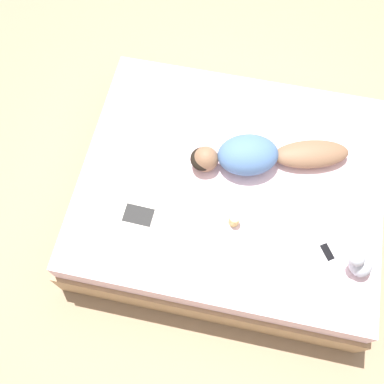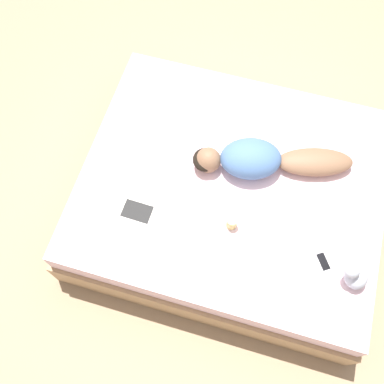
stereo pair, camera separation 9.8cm
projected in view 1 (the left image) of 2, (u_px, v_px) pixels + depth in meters
name	position (u px, v px, depth m)	size (l,w,h in m)	color
ground_plane	(226.00, 206.00, 3.82)	(12.00, 12.00, 0.00)	#9E8466
bed	(229.00, 194.00, 3.58)	(1.94, 2.28, 0.55)	tan
person	(259.00, 155.00, 3.29)	(0.53, 1.19, 0.24)	brown
open_magazine	(134.00, 228.00, 3.16)	(0.44, 0.31, 0.01)	silver
coffee_mug	(234.00, 219.00, 3.14)	(0.11, 0.08, 0.10)	tan
cell_phone	(327.00, 252.00, 3.09)	(0.16, 0.14, 0.01)	silver
plush_toy	(360.00, 263.00, 2.96)	(0.17, 0.19, 0.23)	#B2BCCC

